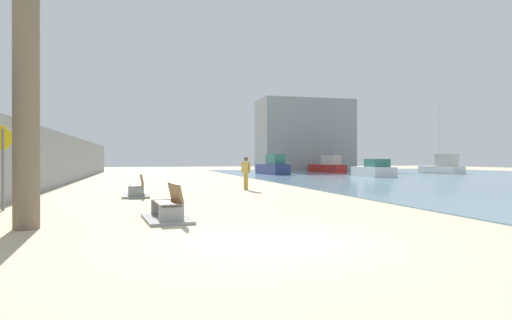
% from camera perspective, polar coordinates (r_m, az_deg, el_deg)
% --- Properties ---
extents(ground_plane, '(120.00, 120.00, 0.00)m').
position_cam_1_polar(ground_plane, '(26.29, -8.99, -3.33)').
color(ground_plane, '#C6B793').
extents(seawall, '(0.80, 64.00, 3.13)m').
position_cam_1_polar(seawall, '(26.58, -25.30, 0.07)').
color(seawall, gray).
rests_on(seawall, ground).
extents(bench_near, '(1.31, 2.20, 0.98)m').
position_cam_1_polar(bench_near, '(11.80, -11.37, -6.56)').
color(bench_near, gray).
rests_on(bench_near, ground).
extents(bench_far, '(1.14, 2.12, 0.98)m').
position_cam_1_polar(bench_far, '(19.32, -15.15, -3.92)').
color(bench_far, gray).
rests_on(bench_far, ground).
extents(person_walking, '(0.42, 0.38, 1.71)m').
position_cam_1_polar(person_walking, '(22.56, -1.31, -1.38)').
color(person_walking, gold).
rests_on(person_walking, ground).
extents(boat_nearest, '(2.10, 5.73, 2.00)m').
position_cam_1_polar(boat_nearest, '(44.22, 2.20, -0.89)').
color(boat_nearest, navy).
rests_on(boat_nearest, water_bay).
extents(boat_far_right, '(2.74, 4.82, 7.69)m').
position_cam_1_polar(boat_far_right, '(50.10, 23.05, -0.74)').
color(boat_far_right, white).
rests_on(boat_far_right, water_bay).
extents(boat_far_left, '(2.24, 4.15, 1.54)m').
position_cam_1_polar(boat_far_left, '(39.63, 15.02, -1.25)').
color(boat_far_left, white).
rests_on(boat_far_left, water_bay).
extents(boat_distant, '(2.03, 6.71, 1.93)m').
position_cam_1_polar(boat_distant, '(51.32, 9.27, -0.78)').
color(boat_distant, red).
rests_on(boat_distant, water_bay).
extents(pedestrian_sign, '(0.85, 0.08, 2.67)m').
position_cam_1_polar(pedestrian_sign, '(15.78, -29.93, 0.32)').
color(pedestrian_sign, slate).
rests_on(pedestrian_sign, ground).
extents(harbor_building, '(12.00, 6.00, 9.22)m').
position_cam_1_polar(harbor_building, '(58.01, 6.31, 3.16)').
color(harbor_building, gray).
rests_on(harbor_building, ground).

